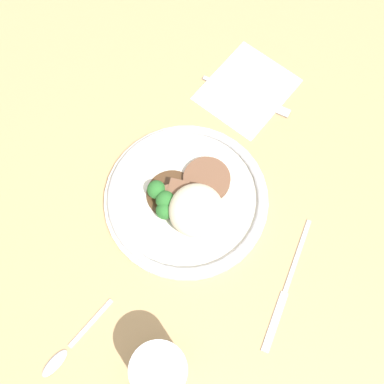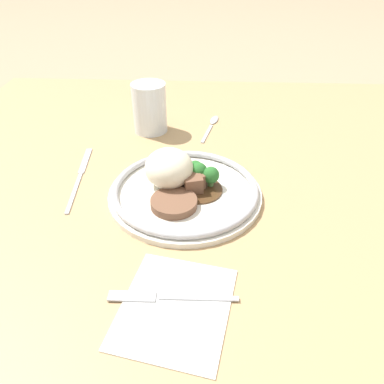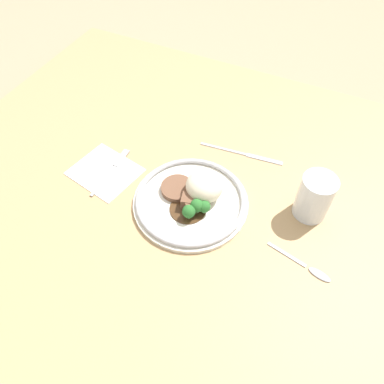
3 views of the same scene
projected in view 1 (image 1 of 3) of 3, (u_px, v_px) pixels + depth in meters
ground_plane at (201, 190)px, 0.94m from camera, size 8.00×8.00×0.00m
dining_table at (201, 186)px, 0.92m from camera, size 1.29×1.15×0.04m
napkin at (247, 90)px, 0.96m from camera, size 0.18×0.16×0.00m
plate at (188, 200)px, 0.86m from camera, size 0.27×0.27×0.08m
juice_glass at (161, 372)px, 0.74m from camera, size 0.08×0.08×0.11m
fork at (254, 99)px, 0.95m from camera, size 0.02×0.17×0.00m
knife at (286, 289)px, 0.83m from camera, size 0.22×0.03×0.00m
spoon at (64, 353)px, 0.79m from camera, size 0.15×0.04×0.01m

